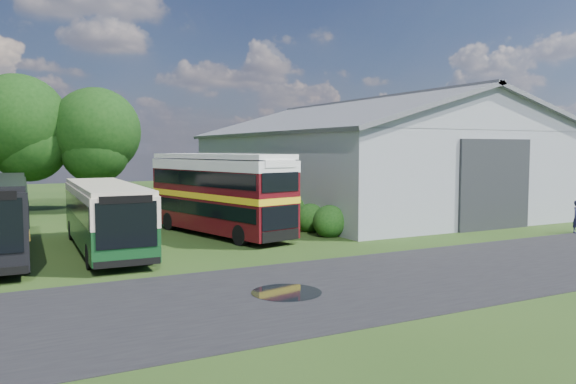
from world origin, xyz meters
TOP-DOWN VIEW (x-y plane):
  - ground at (0.00, 0.00)m, footprint 120.00×120.00m
  - asphalt_road at (3.00, -3.00)m, footprint 60.00×8.00m
  - puddle at (-1.50, -3.00)m, footprint 2.20×2.20m
  - storage_shed at (15.00, 15.98)m, footprint 18.80×24.80m
  - tree_mid at (-8.00, 24.80)m, footprint 6.80×6.80m
  - tree_right_a at (-3.00, 23.80)m, footprint 6.26×6.26m
  - shrub_front at (5.60, 6.00)m, footprint 1.70×1.70m
  - shrub_mid at (5.60, 8.00)m, footprint 1.60×1.60m
  - shrub_back at (5.60, 10.00)m, footprint 1.80×1.80m
  - bus_green_single at (-5.21, 7.12)m, footprint 2.77×10.75m
  - bus_maroon_double at (0.82, 9.06)m, footprint 4.72×10.10m

SIDE VIEW (x-z plane):
  - ground at x=0.00m, z-range 0.00..0.00m
  - asphalt_road at x=3.00m, z-range -0.01..0.01m
  - puddle at x=-1.50m, z-range -0.01..0.01m
  - shrub_front at x=5.60m, z-range -0.85..0.85m
  - shrub_mid at x=5.60m, z-range -0.80..0.80m
  - shrub_back at x=5.60m, z-range -0.90..0.90m
  - bus_green_single at x=-5.21m, z-range 0.10..3.04m
  - bus_maroon_double at x=0.82m, z-range 0.00..4.21m
  - storage_shed at x=15.00m, z-range 0.09..8.24m
  - tree_right_a at x=-3.00m, z-range 1.27..10.10m
  - tree_mid at x=-8.00m, z-range 1.38..10.98m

